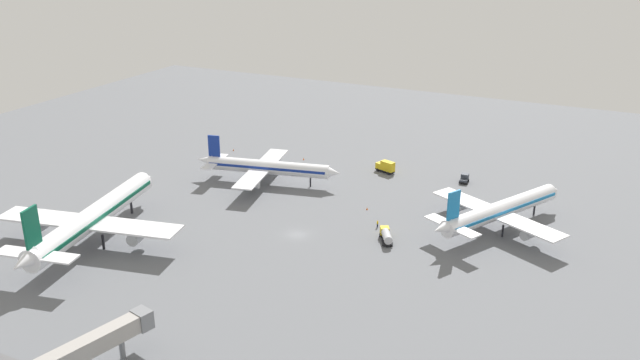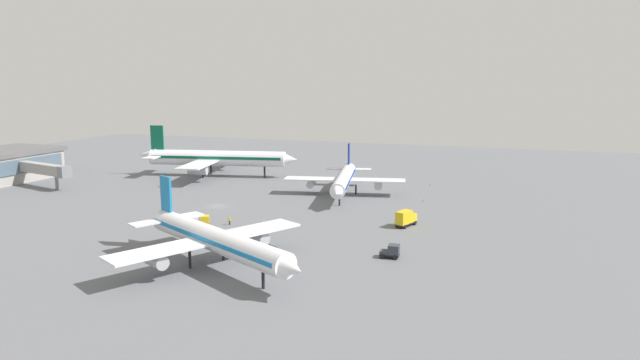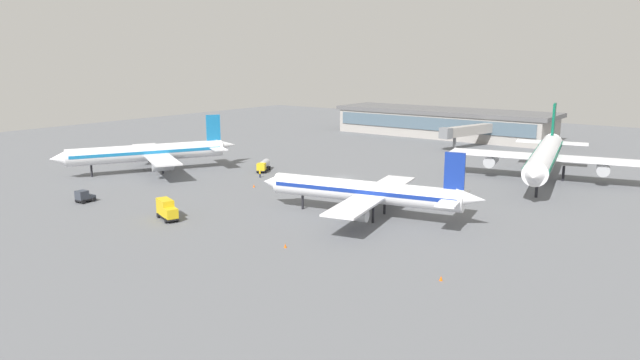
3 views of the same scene
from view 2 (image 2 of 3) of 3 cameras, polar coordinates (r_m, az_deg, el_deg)
The scene contains 12 objects.
ground at distance 136.21m, azimuth -10.33°, elevation -2.60°, with size 288.00×288.00×0.00m, color slate.
airplane_at_gate at distance 145.50m, azimuth 2.45°, elevation 0.11°, with size 39.08×31.77×11.98m.
airplane_taxiing at distance 91.32m, azimuth -10.66°, elevation -5.88°, with size 32.26×38.70×12.79m.
airplane_distant at distance 178.08m, azimuth -10.52°, elevation 2.20°, with size 41.30×50.82×15.57m.
fuel_truck at distance 117.51m, azimuth -12.68°, elevation -4.02°, with size 4.72×6.43×2.50m.
catering_truck at distance 116.63m, azimuth 8.65°, elevation -3.83°, with size 5.91×3.68×3.30m.
baggage_tug at distance 96.08m, azimuth 7.23°, elevation -7.15°, with size 2.37×3.30×2.30m.
ground_crew_worker at distance 118.25m, azimuth -9.13°, elevation -4.08°, with size 0.41×0.58×1.67m.
jet_bridge at distance 174.43m, azimuth -26.11°, elevation 1.00°, with size 8.30×23.16×6.74m.
safety_cone_near_gate at distance 163.79m, azimuth 11.09°, elevation -0.40°, with size 0.44×0.44×0.60m, color #EA590C.
safety_cone_mid_apron at distance 141.23m, azimuth 10.39°, elevation -2.03°, with size 0.44×0.44×0.60m, color #EA590C.
safety_cone_far_side at distance 119.89m, azimuth -4.36°, elevation -4.05°, with size 0.44×0.44×0.60m, color #EA590C.
Camera 2 is at (114.83, 67.09, 29.41)m, focal length 31.68 mm.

